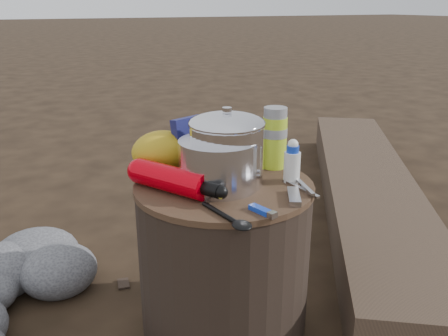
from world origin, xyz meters
name	(u,v)px	position (x,y,z in m)	size (l,w,h in m)	color
ground	(224,321)	(0.00, 0.00, 0.00)	(60.00, 60.00, 0.00)	black
stump	(224,256)	(0.00, 0.00, 0.22)	(0.47, 0.47, 0.44)	black
rock_ring	(17,326)	(-0.55, 0.11, 0.09)	(0.41, 0.89, 0.18)	#58585D
log_main	(367,191)	(0.93, 0.44, 0.09)	(0.36, 2.13, 0.18)	#413125
log_small	(257,180)	(0.61, 0.88, 0.05)	(0.22, 1.18, 0.10)	#413125
foil_windscreen	(219,164)	(-0.02, -0.01, 0.50)	(0.21, 0.21, 0.13)	silver
camping_pot	(227,148)	(0.01, 0.00, 0.53)	(0.19, 0.19, 0.19)	silver
fuel_bottle	(171,179)	(-0.15, 0.01, 0.47)	(0.07, 0.28, 0.07)	red
thermos	(275,138)	(0.19, 0.06, 0.52)	(0.07, 0.07, 0.17)	#B6D829
travel_mug	(245,144)	(0.13, 0.13, 0.49)	(0.08, 0.08, 0.12)	black
stuff_sack	(162,151)	(-0.11, 0.17, 0.49)	(0.17, 0.14, 0.12)	gold
food_pouch	(192,143)	(-0.03, 0.15, 0.51)	(0.12, 0.03, 0.15)	navy
lighter	(260,210)	(0.00, -0.20, 0.44)	(0.02, 0.08, 0.01)	#163AB8
multitool	(294,197)	(0.11, -0.17, 0.44)	(0.03, 0.10, 0.01)	#ADADB2
pot_grabber	(300,187)	(0.16, -0.12, 0.44)	(0.04, 0.14, 0.01)	#ADADB2
spork	(221,213)	(-0.09, -0.18, 0.44)	(0.03, 0.16, 0.01)	black
squeeze_bottle	(292,163)	(0.17, -0.06, 0.49)	(0.04, 0.04, 0.10)	silver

